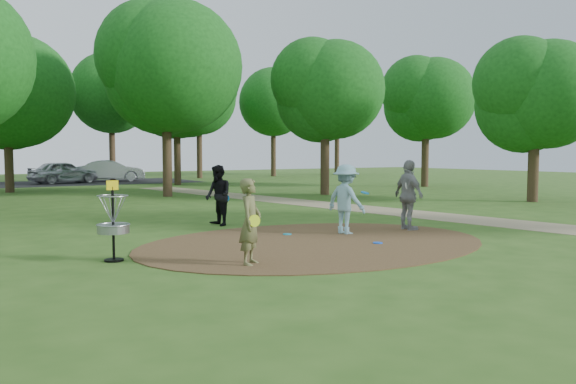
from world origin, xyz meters
TOP-DOWN VIEW (x-y plane):
  - ground at (0.00, 0.00)m, footprint 100.00×100.00m
  - dirt_clearing at (0.00, 0.00)m, footprint 8.40×8.40m
  - footpath at (6.50, 2.00)m, footprint 7.55×39.89m
  - parking_lot at (2.00, 30.00)m, footprint 14.00×8.00m
  - player_observer_with_disc at (-2.47, -1.42)m, footprint 0.68×0.68m
  - player_throwing_with_disc at (1.45, 0.75)m, footprint 1.19×1.25m
  - player_walking_with_disc at (-0.56, 4.00)m, footprint 0.69×0.85m
  - player_waiting_with_disc at (3.29, 0.40)m, footprint 0.60×1.15m
  - disc_ground_cyan at (0.08, 1.36)m, footprint 0.22×0.22m
  - disc_ground_blue at (1.09, -0.87)m, footprint 0.22×0.22m
  - car_left at (0.10, 29.82)m, footprint 4.76×2.94m
  - car_right at (3.52, 30.58)m, footprint 4.92×2.78m
  - disc_golf_basket at (-4.50, 0.30)m, footprint 0.63×0.63m
  - tree_ring at (1.52, 11.61)m, footprint 37.01×45.67m

SIDE VIEW (x-z plane):
  - ground at x=0.00m, z-range 0.00..0.00m
  - parking_lot at x=2.00m, z-range 0.00..0.01m
  - footpath at x=6.50m, z-range 0.00..0.01m
  - dirt_clearing at x=0.00m, z-range 0.00..0.02m
  - disc_ground_cyan at x=0.08m, z-range 0.02..0.04m
  - disc_ground_blue at x=1.09m, z-range 0.02..0.04m
  - car_left at x=0.10m, z-range 0.00..1.51m
  - car_right at x=3.52m, z-range 0.00..1.53m
  - player_observer_with_disc at x=-2.47m, z-range 0.00..1.60m
  - player_walking_with_disc at x=-0.56m, z-range 0.00..1.72m
  - disc_golf_basket at x=-4.50m, z-range 0.10..1.64m
  - player_throwing_with_disc at x=1.45m, z-range 0.00..1.77m
  - player_waiting_with_disc at x=3.29m, z-range 0.00..1.88m
  - tree_ring at x=1.52m, z-range 0.43..10.15m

